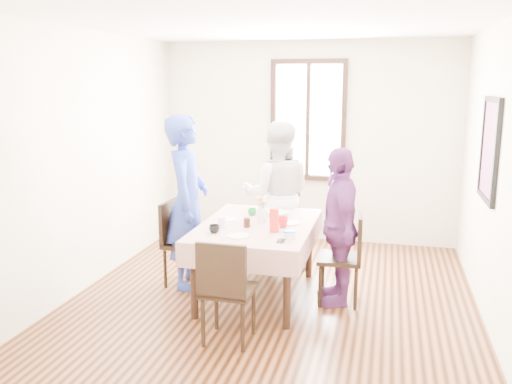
% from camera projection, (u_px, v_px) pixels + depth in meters
% --- Properties ---
extents(ground, '(4.50, 4.50, 0.00)m').
position_uv_depth(ground, '(272.00, 299.00, 5.45)').
color(ground, black).
rests_on(ground, ground).
extents(back_wall, '(4.00, 0.00, 4.00)m').
position_uv_depth(back_wall, '(308.00, 143.00, 7.32)').
color(back_wall, beige).
rests_on(back_wall, ground).
extents(right_wall, '(0.00, 4.50, 4.50)m').
position_uv_depth(right_wall, '(496.00, 176.00, 4.71)').
color(right_wall, beige).
rests_on(right_wall, ground).
extents(window_frame, '(1.02, 0.06, 1.62)m').
position_uv_depth(window_frame, '(308.00, 121.00, 7.24)').
color(window_frame, black).
rests_on(window_frame, back_wall).
extents(window_pane, '(0.90, 0.02, 1.50)m').
position_uv_depth(window_pane, '(308.00, 120.00, 7.25)').
color(window_pane, white).
rests_on(window_pane, back_wall).
extents(art_poster, '(0.04, 0.76, 0.96)m').
position_uv_depth(art_poster, '(490.00, 149.00, 4.96)').
color(art_poster, red).
rests_on(art_poster, right_wall).
extents(dining_table, '(0.99, 1.46, 0.75)m').
position_uv_depth(dining_table, '(257.00, 261.00, 5.48)').
color(dining_table, black).
rests_on(dining_table, ground).
extents(tablecloth, '(1.11, 1.58, 0.01)m').
position_uv_depth(tablecloth, '(257.00, 225.00, 5.40)').
color(tablecloth, '#4F0501').
rests_on(tablecloth, dining_table).
extents(chair_left, '(0.44, 0.44, 0.91)m').
position_uv_depth(chair_left, '(186.00, 244.00, 5.79)').
color(chair_left, black).
rests_on(chair_left, ground).
extents(chair_right, '(0.44, 0.44, 0.91)m').
position_uv_depth(chair_right, '(339.00, 258.00, 5.31)').
color(chair_right, black).
rests_on(chair_right, ground).
extents(chair_far, '(0.49, 0.49, 0.91)m').
position_uv_depth(chair_far, '(277.00, 228.00, 6.42)').
color(chair_far, black).
rests_on(chair_far, ground).
extents(chair_near, '(0.43, 0.43, 0.91)m').
position_uv_depth(chair_near, '(229.00, 290.00, 4.51)').
color(chair_near, black).
rests_on(chair_near, ground).
extents(person_left, '(0.55, 0.74, 1.84)m').
position_uv_depth(person_left, '(187.00, 202.00, 5.69)').
color(person_left, '#283A99').
rests_on(person_left, ground).
extents(person_far, '(0.94, 0.79, 1.72)m').
position_uv_depth(person_far, '(277.00, 195.00, 6.32)').
color(person_far, beige).
rests_on(person_far, ground).
extents(person_right, '(0.61, 0.98, 1.56)m').
position_uv_depth(person_right, '(338.00, 226.00, 5.25)').
color(person_right, '#642C6C').
rests_on(person_right, ground).
extents(mug_black, '(0.10, 0.10, 0.08)m').
position_uv_depth(mug_black, '(214.00, 229.00, 5.07)').
color(mug_black, black).
rests_on(mug_black, tablecloth).
extents(mug_flag, '(0.15, 0.15, 0.10)m').
position_uv_depth(mug_flag, '(283.00, 222.00, 5.26)').
color(mug_flag, red).
rests_on(mug_flag, tablecloth).
extents(mug_green, '(0.13, 0.13, 0.07)m').
position_uv_depth(mug_green, '(252.00, 212.00, 5.75)').
color(mug_green, '#0C7226').
rests_on(mug_green, tablecloth).
extents(serving_bowl, '(0.27, 0.27, 0.05)m').
position_uv_depth(serving_bowl, '(279.00, 214.00, 5.70)').
color(serving_bowl, white).
rests_on(serving_bowl, tablecloth).
extents(juice_carton, '(0.07, 0.07, 0.23)m').
position_uv_depth(juice_carton, '(274.00, 220.00, 5.10)').
color(juice_carton, red).
rests_on(juice_carton, tablecloth).
extents(butter_tub, '(0.12, 0.12, 0.06)m').
position_uv_depth(butter_tub, '(289.00, 235.00, 4.92)').
color(butter_tub, white).
rests_on(butter_tub, tablecloth).
extents(jam_jar, '(0.06, 0.06, 0.09)m').
position_uv_depth(jam_jar, '(247.00, 223.00, 5.27)').
color(jam_jar, black).
rests_on(jam_jar, tablecloth).
extents(drinking_glass, '(0.07, 0.07, 0.10)m').
position_uv_depth(drinking_glass, '(222.00, 222.00, 5.26)').
color(drinking_glass, silver).
rests_on(drinking_glass, tablecloth).
extents(smartphone, '(0.06, 0.13, 0.01)m').
position_uv_depth(smartphone, '(281.00, 241.00, 4.81)').
color(smartphone, black).
rests_on(smartphone, tablecloth).
extents(flower_vase, '(0.07, 0.07, 0.15)m').
position_uv_depth(flower_vase, '(262.00, 215.00, 5.45)').
color(flower_vase, silver).
rests_on(flower_vase, tablecloth).
extents(plate_left, '(0.20, 0.20, 0.01)m').
position_uv_depth(plate_left, '(228.00, 219.00, 5.56)').
color(plate_left, white).
rests_on(plate_left, tablecloth).
extents(plate_right, '(0.20, 0.20, 0.01)m').
position_uv_depth(plate_right, '(290.00, 223.00, 5.42)').
color(plate_right, white).
rests_on(plate_right, tablecloth).
extents(plate_far, '(0.20, 0.20, 0.01)m').
position_uv_depth(plate_far, '(271.00, 210.00, 5.96)').
color(plate_far, white).
rests_on(plate_far, tablecloth).
extents(plate_near, '(0.20, 0.20, 0.01)m').
position_uv_depth(plate_near, '(238.00, 236.00, 4.96)').
color(plate_near, white).
rests_on(plate_near, tablecloth).
extents(butter_lid, '(0.12, 0.12, 0.01)m').
position_uv_depth(butter_lid, '(289.00, 231.00, 4.91)').
color(butter_lid, blue).
rests_on(butter_lid, butter_tub).
extents(flower_bunch, '(0.09, 0.09, 0.10)m').
position_uv_depth(flower_bunch, '(262.00, 203.00, 5.43)').
color(flower_bunch, yellow).
rests_on(flower_bunch, flower_vase).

